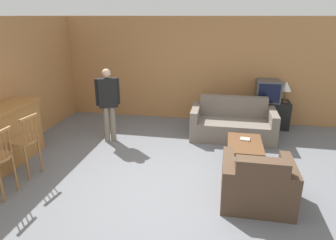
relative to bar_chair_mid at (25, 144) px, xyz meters
name	(u,v)px	position (x,y,z in m)	size (l,w,h in m)	color
ground_plane	(163,187)	(2.36, 0.02, -0.57)	(24.00, 24.00, 0.00)	slate
wall_back	(190,70)	(2.36, 3.52, 0.73)	(9.40, 0.08, 2.60)	#B27A47
wall_left	(17,83)	(-0.93, 1.27, 0.73)	(0.08, 8.50, 2.60)	#B27A47
bar_chair_mid	(25,144)	(0.00, 0.00, 0.00)	(0.49, 0.49, 1.08)	#996638
couch_far	(233,124)	(3.47, 2.39, -0.27)	(1.82, 0.93, 0.87)	#70665B
armchair_near	(257,185)	(3.78, -0.15, -0.27)	(1.00, 0.89, 0.85)	#4C3828
coffee_table	(245,146)	(3.67, 1.09, -0.21)	(0.62, 0.96, 0.42)	brown
tv_unit	(265,114)	(4.27, 3.20, -0.25)	(1.09, 0.49, 0.66)	black
tv	(268,91)	(4.27, 3.19, 0.34)	(0.55, 0.52, 0.51)	#4C4C4C
book_on_table	(245,139)	(3.68, 1.24, -0.14)	(0.19, 0.17, 0.02)	#B7AD99
table_lamp	(286,87)	(4.66, 3.20, 0.45)	(0.26, 0.26, 0.50)	brown
person_by_window	(108,101)	(0.85, 1.66, 0.33)	(0.46, 0.31, 1.59)	#756B5B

